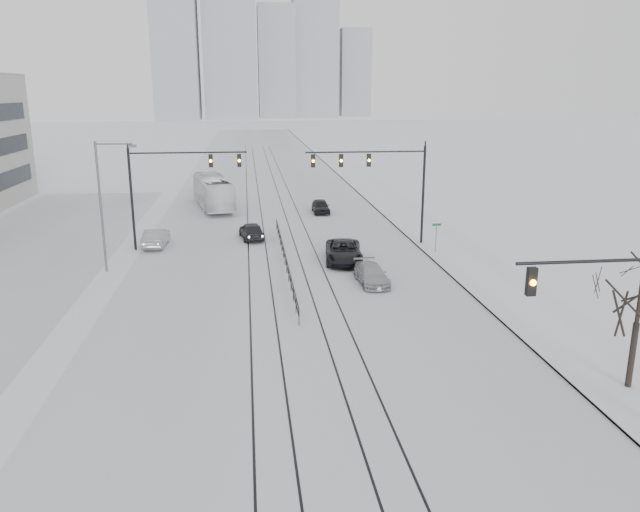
{
  "coord_description": "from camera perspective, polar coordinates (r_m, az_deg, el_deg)",
  "views": [
    {
      "loc": [
        -2.56,
        -13.35,
        12.28
      ],
      "look_at": [
        1.42,
        20.44,
        3.2
      ],
      "focal_mm": 35.0,
      "sensor_mm": 36.0,
      "label": 1
    }
  ],
  "objects": [
    {
      "name": "skyline",
      "position": [
        287.66,
        -5.49,
        18.54
      ],
      "size": [
        96.0,
        48.0,
        72.0
      ],
      "color": "#90949E",
      "rests_on": "ground"
    },
    {
      "name": "sedan_nb_right",
      "position": [
        40.81,
        4.72,
        -1.7
      ],
      "size": [
        1.97,
        4.4,
        1.25
      ],
      "primitive_type": "imported",
      "rotation": [
        0.0,
        0.0,
        0.05
      ],
      "color": "#A0A3A8",
      "rests_on": "ground"
    },
    {
      "name": "traffic_mast_nw",
      "position": [
        50.15,
        -13.59,
        6.85
      ],
      "size": [
        9.1,
        0.37,
        8.0
      ],
      "color": "black",
      "rests_on": "ground"
    },
    {
      "name": "box_truck",
      "position": [
        67.97,
        -9.75,
        5.76
      ],
      "size": [
        5.08,
        12.38,
        3.36
      ],
      "primitive_type": "imported",
      "rotation": [
        0.0,
        0.0,
        3.33
      ],
      "color": "white",
      "rests_on": "ground"
    },
    {
      "name": "road",
      "position": [
        74.41,
        -4.68,
        5.41
      ],
      "size": [
        22.0,
        260.0,
        0.02
      ],
      "primitive_type": "cube",
      "color": "silver",
      "rests_on": "ground"
    },
    {
      "name": "street_light_west",
      "position": [
        44.97,
        -19.09,
        5.08
      ],
      "size": [
        2.73,
        0.25,
        9.0
      ],
      "color": "#595B60",
      "rests_on": "ground"
    },
    {
      "name": "median_fence",
      "position": [
        44.99,
        -3.23,
        -0.22
      ],
      "size": [
        0.06,
        24.0,
        1.0
      ],
      "color": "black",
      "rests_on": "ground"
    },
    {
      "name": "sedan_nb_far",
      "position": [
        64.23,
        0.06,
        4.55
      ],
      "size": [
        1.66,
        4.08,
        1.39
      ],
      "primitive_type": "imported",
      "rotation": [
        0.0,
        0.0,
        -0.01
      ],
      "color": "black",
      "rests_on": "ground"
    },
    {
      "name": "traffic_mast_near",
      "position": [
        24.74,
        26.48,
        -4.87
      ],
      "size": [
        6.1,
        0.37,
        7.0
      ],
      "color": "black",
      "rests_on": "ground"
    },
    {
      "name": "parking_strip",
      "position": [
        52.84,
        -25.78,
        0.01
      ],
      "size": [
        14.0,
        60.0,
        0.03
      ],
      "primitive_type": "cube",
      "color": "silver",
      "rests_on": "ground"
    },
    {
      "name": "curb",
      "position": [
        75.59,
        3.75,
        5.61
      ],
      "size": [
        0.1,
        260.0,
        0.12
      ],
      "primitive_type": "cube",
      "color": "gray",
      "rests_on": "ground"
    },
    {
      "name": "tram_rails",
      "position": [
        54.8,
        -3.88,
        1.98
      ],
      "size": [
        5.3,
        180.0,
        0.01
      ],
      "color": "black",
      "rests_on": "ground"
    },
    {
      "name": "sidewalk_east",
      "position": [
        76.07,
        5.58,
        5.65
      ],
      "size": [
        5.0,
        260.0,
        0.16
      ],
      "primitive_type": "cube",
      "color": "silver",
      "rests_on": "ground"
    },
    {
      "name": "sedan_nb_front",
      "position": [
        45.8,
        2.17,
        0.39
      ],
      "size": [
        3.22,
        5.9,
        1.57
      ],
      "primitive_type": "imported",
      "rotation": [
        0.0,
        0.0,
        -0.11
      ],
      "color": "black",
      "rests_on": "ground"
    },
    {
      "name": "traffic_mast_ne",
      "position": [
        49.94,
        5.77,
        7.37
      ],
      "size": [
        9.6,
        0.37,
        8.0
      ],
      "color": "black",
      "rests_on": "ground"
    },
    {
      "name": "street_sign",
      "position": [
        48.75,
        10.59,
        2.04
      ],
      "size": [
        0.7,
        0.06,
        2.4
      ],
      "color": "#595B60",
      "rests_on": "ground"
    },
    {
      "name": "sedan_sb_outer",
      "position": [
        52.0,
        -14.76,
        1.61
      ],
      "size": [
        1.78,
        4.52,
        1.46
      ],
      "primitive_type": "imported",
      "rotation": [
        0.0,
        0.0,
        3.09
      ],
      "color": "gray",
      "rests_on": "ground"
    },
    {
      "name": "sedan_sb_inner",
      "position": [
        53.12,
        -6.28,
        2.3
      ],
      "size": [
        2.35,
        4.49,
        1.46
      ],
      "primitive_type": "imported",
      "rotation": [
        0.0,
        0.0,
        3.29
      ],
      "color": "black",
      "rests_on": "ground"
    }
  ]
}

